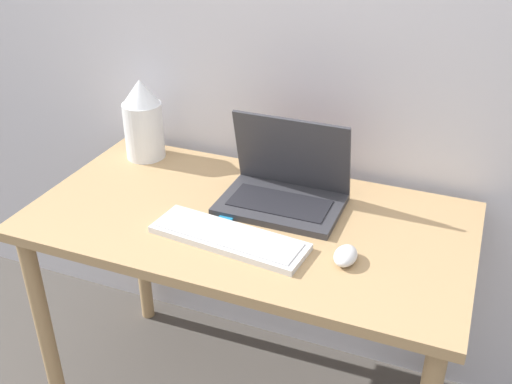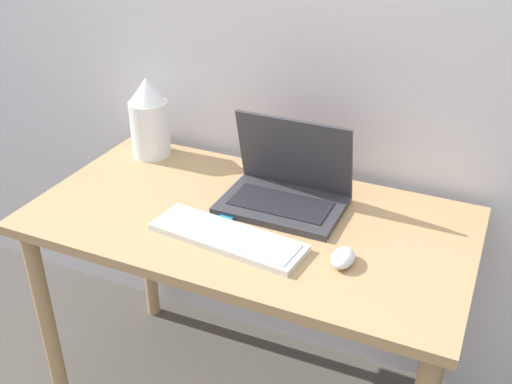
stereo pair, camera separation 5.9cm
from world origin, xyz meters
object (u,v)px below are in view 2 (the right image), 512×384
object	(u,v)px
laptop	(286,187)
vase	(149,118)
mp3_player	(227,217)
keyboard	(228,237)
mouse	(343,258)

from	to	relation	value
laptop	vase	world-z (taller)	vase
vase	mp3_player	world-z (taller)	vase
keyboard	vase	xyz separation A→B (m)	(-0.47, 0.37, 0.12)
vase	mp3_player	size ratio (longest dim) A/B	5.39
laptop	mouse	xyz separation A→B (m)	(0.24, -0.22, -0.04)
laptop	mp3_player	xyz separation A→B (m)	(-0.12, -0.15, -0.05)
mouse	vase	bearing A→B (deg)	156.47
laptop	keyboard	size ratio (longest dim) A/B	0.79
laptop	mp3_player	distance (m)	0.20
mouse	mp3_player	size ratio (longest dim) A/B	1.78
keyboard	mp3_player	world-z (taller)	keyboard
laptop	keyboard	xyz separation A→B (m)	(-0.07, -0.25, -0.04)
keyboard	mp3_player	distance (m)	0.11
keyboard	mp3_player	size ratio (longest dim) A/B	8.76
vase	mp3_player	bearing A→B (deg)	-32.40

